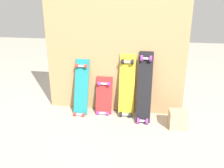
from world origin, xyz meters
TOP-DOWN VIEW (x-y plane):
  - ground_plane at (0.00, 0.00)m, footprint 12.00×12.00m
  - plywood_wall_panel at (0.00, 0.07)m, footprint 1.79×0.04m
  - skateboard_teal at (-0.41, -0.08)m, footprint 0.18×0.28m
  - skateboard_red at (-0.12, -0.03)m, footprint 0.21×0.19m
  - skateboard_yellow at (0.18, -0.03)m, footprint 0.20×0.20m
  - skateboard_black at (0.41, -0.11)m, footprint 0.17×0.34m
  - wooden_crate at (0.82, -0.26)m, footprint 0.22×0.22m

SIDE VIEW (x-z plane):
  - ground_plane at x=0.00m, z-range 0.00..0.00m
  - wooden_crate at x=0.82m, z-range 0.00..0.20m
  - skateboard_red at x=-0.12m, z-range -0.07..0.48m
  - skateboard_teal at x=-0.41m, z-range -0.07..0.70m
  - skateboard_yellow at x=0.18m, z-range -0.06..0.79m
  - skateboard_black at x=0.41m, z-range -0.06..0.84m
  - plywood_wall_panel at x=0.00m, z-range 0.00..1.72m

